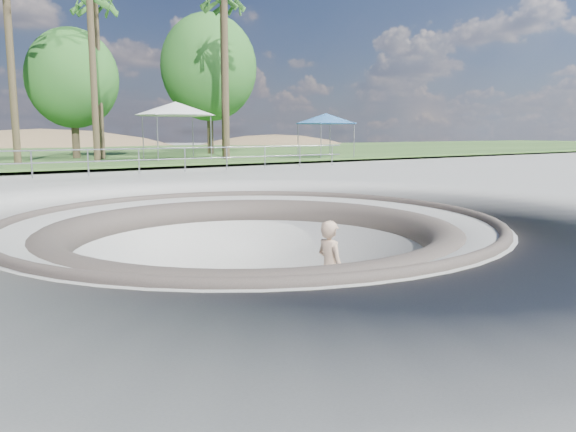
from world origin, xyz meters
name	(u,v)px	position (x,y,z in m)	size (l,w,h in m)	color
ground	(251,221)	(0.00, 0.00, 0.00)	(180.00, 180.00, 0.00)	#9E9F9A
skate_bowl	(252,305)	(0.00, 0.00, -1.83)	(14.00, 14.00, 4.10)	#9E9F9A
grass_strip	(0,155)	(0.00, 34.00, 0.22)	(180.00, 36.00, 0.12)	#305221
distant_hills	(11,214)	(3.78, 57.17, -7.02)	(103.20, 45.00, 28.60)	brown
safety_railing	(88,162)	(0.00, 12.00, 0.69)	(25.00, 0.06, 1.03)	gray
skateboard	(330,316)	(0.91, -1.51, -1.83)	(0.84, 0.27, 0.09)	brown
skater	(330,268)	(0.91, -1.51, -0.85)	(0.70, 0.46, 1.93)	tan
canopy_white	(176,109)	(7.20, 20.11, 3.12)	(6.39, 6.39, 3.25)	gray
canopy_blue	(326,119)	(16.39, 18.00, 2.66)	(5.37, 5.37, 2.72)	gray
palm_d	(95,6)	(3.92, 23.31, 8.84)	(2.60, 2.60, 10.02)	brown
palm_f	(223,4)	(10.50, 20.41, 9.27)	(2.60, 2.60, 10.50)	brown
bushy_tree_mid	(72,78)	(2.90, 24.98, 4.94)	(5.33, 4.85, 7.69)	brown
bushy_tree_right	(209,68)	(12.73, 26.70, 6.34)	(6.89, 6.26, 9.93)	brown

